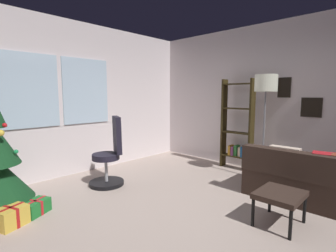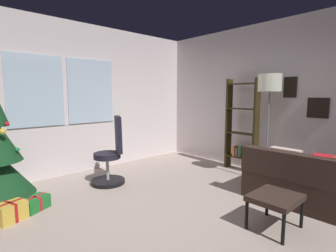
{
  "view_description": "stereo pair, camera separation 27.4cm",
  "coord_description": "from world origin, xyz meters",
  "px_view_note": "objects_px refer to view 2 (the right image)",
  "views": [
    {
      "loc": [
        -2.3,
        -1.67,
        1.47
      ],
      "look_at": [
        0.58,
        1.06,
        0.98
      ],
      "focal_mm": 27.03,
      "sensor_mm": 36.0,
      "label": 1
    },
    {
      "loc": [
        -2.1,
        -1.87,
        1.47
      ],
      "look_at": [
        0.58,
        1.06,
        0.98
      ],
      "focal_mm": 27.03,
      "sensor_mm": 36.0,
      "label": 2
    }
  ],
  "objects_px": {
    "couch": "(331,187)",
    "footstool": "(275,199)",
    "gift_box_gold": "(10,212)",
    "bookshelf": "(242,130)",
    "gift_box_green": "(35,203)",
    "office_chair": "(111,157)",
    "floor_lamp": "(269,90)"
  },
  "relations": [
    {
      "from": "couch",
      "to": "footstool",
      "type": "relative_size",
      "value": 3.4
    },
    {
      "from": "gift_box_green",
      "to": "office_chair",
      "type": "bearing_deg",
      "value": 10.13
    },
    {
      "from": "floor_lamp",
      "to": "bookshelf",
      "type": "bearing_deg",
      "value": 64.61
    },
    {
      "from": "floor_lamp",
      "to": "couch",
      "type": "bearing_deg",
      "value": -107.09
    },
    {
      "from": "gift_box_gold",
      "to": "bookshelf",
      "type": "relative_size",
      "value": 0.21
    },
    {
      "from": "couch",
      "to": "gift_box_gold",
      "type": "distance_m",
      "value": 3.99
    },
    {
      "from": "bookshelf",
      "to": "footstool",
      "type": "bearing_deg",
      "value": -139.38
    },
    {
      "from": "gift_box_gold",
      "to": "couch",
      "type": "bearing_deg",
      "value": -37.43
    },
    {
      "from": "footstool",
      "to": "bookshelf",
      "type": "height_order",
      "value": "bookshelf"
    },
    {
      "from": "couch",
      "to": "gift_box_green",
      "type": "distance_m",
      "value": 3.84
    },
    {
      "from": "bookshelf",
      "to": "gift_box_gold",
      "type": "bearing_deg",
      "value": 169.23
    },
    {
      "from": "couch",
      "to": "gift_box_green",
      "type": "relative_size",
      "value": 4.84
    },
    {
      "from": "gift_box_gold",
      "to": "office_chair",
      "type": "distance_m",
      "value": 1.61
    },
    {
      "from": "couch",
      "to": "office_chair",
      "type": "distance_m",
      "value": 3.21
    },
    {
      "from": "office_chair",
      "to": "gift_box_gold",
      "type": "bearing_deg",
      "value": -167.56
    },
    {
      "from": "gift_box_green",
      "to": "office_chair",
      "type": "distance_m",
      "value": 1.31
    },
    {
      "from": "footstool",
      "to": "floor_lamp",
      "type": "xyz_separation_m",
      "value": [
        1.37,
        0.79,
        1.21
      ]
    },
    {
      "from": "bookshelf",
      "to": "office_chair",
      "type": "bearing_deg",
      "value": 154.87
    },
    {
      "from": "gift_box_green",
      "to": "couch",
      "type": "bearing_deg",
      "value": -41.5
    },
    {
      "from": "footstool",
      "to": "bookshelf",
      "type": "distance_m",
      "value": 2.26
    },
    {
      "from": "floor_lamp",
      "to": "gift_box_gold",
      "type": "bearing_deg",
      "value": 158.39
    },
    {
      "from": "gift_box_gold",
      "to": "office_chair",
      "type": "height_order",
      "value": "office_chair"
    },
    {
      "from": "gift_box_green",
      "to": "footstool",
      "type": "bearing_deg",
      "value": -51.48
    },
    {
      "from": "office_chair",
      "to": "gift_box_green",
      "type": "bearing_deg",
      "value": -169.87
    },
    {
      "from": "couch",
      "to": "gift_box_gold",
      "type": "height_order",
      "value": "couch"
    },
    {
      "from": "footstool",
      "to": "gift_box_green",
      "type": "relative_size",
      "value": 1.42
    },
    {
      "from": "couch",
      "to": "office_chair",
      "type": "bearing_deg",
      "value": 120.55
    },
    {
      "from": "gift_box_gold",
      "to": "floor_lamp",
      "type": "relative_size",
      "value": 0.2
    },
    {
      "from": "couch",
      "to": "footstool",
      "type": "height_order",
      "value": "couch"
    },
    {
      "from": "couch",
      "to": "floor_lamp",
      "type": "distance_m",
      "value": 1.67
    },
    {
      "from": "office_chair",
      "to": "floor_lamp",
      "type": "distance_m",
      "value": 2.82
    },
    {
      "from": "office_chair",
      "to": "floor_lamp",
      "type": "height_order",
      "value": "floor_lamp"
    }
  ]
}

